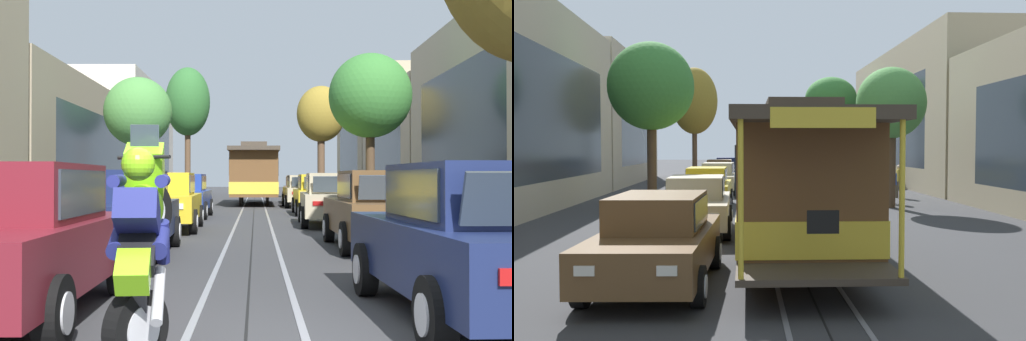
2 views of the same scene
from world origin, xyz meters
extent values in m
plane|color=#38383A|center=(0.00, 24.41, 0.00)|extent=(160.00, 160.00, 0.00)
cube|color=gray|center=(-0.53, 28.51, 0.01)|extent=(0.08, 69.03, 0.01)
cube|color=gray|center=(0.53, 28.51, 0.01)|extent=(0.08, 69.03, 0.01)
cube|color=black|center=(0.00, 28.51, 0.00)|extent=(0.03, 69.03, 0.01)
cube|color=tan|center=(-10.86, 8.17, 4.21)|extent=(5.63, 20.04, 8.43)
cube|color=#2D3842|center=(-8.06, 8.17, 3.79)|extent=(0.04, 14.24, 5.06)
cube|color=#BCAD93|center=(10.07, 5.63, 4.11)|extent=(4.05, 14.96, 8.22)
cube|color=#2D3842|center=(8.06, 5.63, 3.70)|extent=(0.04, 10.68, 4.93)
cube|color=#2D3842|center=(8.06, 20.89, 3.54)|extent=(0.04, 10.68, 4.73)
cube|color=maroon|center=(-2.46, 1.54, 0.65)|extent=(1.83, 4.31, 0.66)
cube|color=maroon|center=(-2.46, 1.69, 1.28)|extent=(1.49, 2.07, 0.60)
cube|color=#2D3842|center=(-2.45, 0.85, 1.26)|extent=(1.33, 0.23, 0.47)
cube|color=#2D3842|center=(-2.46, 2.87, 1.26)|extent=(1.30, 0.21, 0.45)
cube|color=#2D3842|center=(-1.71, 1.70, 1.28)|extent=(0.04, 1.81, 0.47)
cube|color=#2D3842|center=(-3.20, 1.69, 1.28)|extent=(0.04, 1.81, 0.47)
cube|color=white|center=(-1.88, -0.62, 0.75)|extent=(0.28, 0.04, 0.14)
cube|color=#B21414|center=(-1.91, 3.70, 0.75)|extent=(0.28, 0.04, 0.12)
cube|color=white|center=(-3.00, -0.62, 0.75)|extent=(0.28, 0.04, 0.14)
cube|color=#B21414|center=(-3.03, 3.70, 0.75)|extent=(0.28, 0.04, 0.12)
cylinder|color=black|center=(-1.57, 0.21, 0.32)|extent=(0.20, 0.64, 0.64)
cylinder|color=silver|center=(-1.46, 0.21, 0.32)|extent=(0.02, 0.35, 0.35)
cylinder|color=black|center=(-3.33, 0.20, 0.32)|extent=(0.20, 0.64, 0.64)
cylinder|color=silver|center=(-3.44, 0.20, 0.32)|extent=(0.02, 0.35, 0.35)
cylinder|color=black|center=(-1.58, 2.88, 0.32)|extent=(0.20, 0.64, 0.64)
cylinder|color=silver|center=(-1.47, 2.88, 0.32)|extent=(0.02, 0.35, 0.35)
cylinder|color=black|center=(-3.34, 2.87, 0.32)|extent=(0.20, 0.64, 0.64)
cylinder|color=silver|center=(-3.45, 2.87, 0.32)|extent=(0.02, 0.35, 0.35)
cube|color=#19234C|center=(-2.43, 7.11, 0.65)|extent=(1.95, 4.36, 0.66)
cube|color=#19234C|center=(-2.44, 7.26, 1.28)|extent=(1.55, 2.12, 0.60)
cube|color=#2D3842|center=(-2.41, 6.43, 1.26)|extent=(1.34, 0.27, 0.47)
cube|color=#2D3842|center=(-2.48, 8.45, 1.26)|extent=(1.30, 0.24, 0.45)
cube|color=#2D3842|center=(-1.69, 7.29, 1.28)|extent=(0.10, 1.81, 0.47)
cube|color=#2D3842|center=(-3.18, 7.24, 1.28)|extent=(0.10, 1.81, 0.47)
cube|color=white|center=(-1.80, 4.98, 0.75)|extent=(0.28, 0.05, 0.14)
cube|color=#B21414|center=(-1.95, 9.29, 0.75)|extent=(0.28, 0.05, 0.12)
cube|color=white|center=(-2.91, 4.93, 0.75)|extent=(0.28, 0.05, 0.14)
cube|color=#B21414|center=(-3.07, 9.25, 0.75)|extent=(0.28, 0.05, 0.12)
cylinder|color=black|center=(-1.50, 5.81, 0.32)|extent=(0.22, 0.65, 0.64)
cylinder|color=silver|center=(-1.39, 5.82, 0.32)|extent=(0.03, 0.35, 0.35)
cylinder|color=black|center=(-3.26, 5.75, 0.32)|extent=(0.22, 0.65, 0.64)
cylinder|color=silver|center=(-3.37, 5.75, 0.32)|extent=(0.03, 0.35, 0.35)
cylinder|color=black|center=(-1.60, 8.48, 0.32)|extent=(0.22, 0.65, 0.64)
cylinder|color=silver|center=(-1.49, 8.48, 0.32)|extent=(0.03, 0.35, 0.35)
cylinder|color=black|center=(-3.36, 8.41, 0.32)|extent=(0.22, 0.65, 0.64)
cylinder|color=silver|center=(-3.47, 8.41, 0.32)|extent=(0.03, 0.35, 0.35)
cube|color=gold|center=(-2.43, 12.83, 0.65)|extent=(1.91, 4.35, 0.66)
cube|color=gold|center=(-2.43, 12.98, 1.28)|extent=(1.53, 2.10, 0.60)
cube|color=#2D3842|center=(-2.41, 12.15, 1.26)|extent=(1.34, 0.26, 0.47)
cube|color=#2D3842|center=(-2.46, 14.17, 1.26)|extent=(1.30, 0.23, 0.45)
cube|color=#2D3842|center=(-1.68, 13.00, 1.28)|extent=(0.08, 1.81, 0.47)
cube|color=#2D3842|center=(-3.18, 12.96, 1.28)|extent=(0.08, 1.81, 0.47)
cube|color=white|center=(-1.81, 10.69, 0.75)|extent=(0.28, 0.05, 0.14)
cube|color=#B21414|center=(-1.92, 15.01, 0.75)|extent=(0.28, 0.05, 0.12)
cube|color=white|center=(-2.93, 10.66, 0.75)|extent=(0.28, 0.05, 0.14)
cube|color=#B21414|center=(-3.04, 14.98, 0.75)|extent=(0.28, 0.05, 0.12)
cylinder|color=black|center=(-1.51, 11.52, 0.32)|extent=(0.22, 0.65, 0.64)
cylinder|color=silver|center=(-1.40, 11.53, 0.32)|extent=(0.03, 0.35, 0.35)
cylinder|color=black|center=(-3.27, 11.48, 0.32)|extent=(0.22, 0.65, 0.64)
cylinder|color=silver|center=(-3.38, 11.47, 0.32)|extent=(0.03, 0.35, 0.35)
cylinder|color=black|center=(-1.58, 14.19, 0.32)|extent=(0.22, 0.65, 0.64)
cylinder|color=silver|center=(-1.47, 14.19, 0.32)|extent=(0.03, 0.35, 0.35)
cylinder|color=black|center=(-3.34, 14.14, 0.32)|extent=(0.22, 0.65, 0.64)
cylinder|color=silver|center=(-3.45, 14.14, 0.32)|extent=(0.03, 0.35, 0.35)
cube|color=#233D93|center=(-2.57, 18.65, 0.65)|extent=(1.82, 4.31, 0.66)
cube|color=#233D93|center=(-2.56, 18.80, 1.28)|extent=(1.49, 2.07, 0.60)
cube|color=#2D3842|center=(-2.57, 17.96, 1.26)|extent=(1.33, 0.23, 0.47)
cube|color=#2D3842|center=(-2.56, 19.98, 1.26)|extent=(1.30, 0.20, 0.45)
cube|color=#2D3842|center=(-1.82, 18.80, 1.28)|extent=(0.04, 1.81, 0.47)
cube|color=#2D3842|center=(-3.31, 18.80, 1.28)|extent=(0.04, 1.81, 0.47)
cube|color=white|center=(-2.02, 16.49, 0.75)|extent=(0.28, 0.04, 0.14)
cube|color=#B21414|center=(-2.00, 20.81, 0.75)|extent=(0.28, 0.04, 0.12)
cube|color=white|center=(-3.13, 16.49, 0.75)|extent=(0.28, 0.04, 0.14)
cube|color=#B21414|center=(-3.11, 20.81, 0.75)|extent=(0.28, 0.04, 0.12)
cylinder|color=black|center=(-1.69, 17.31, 0.32)|extent=(0.20, 0.64, 0.64)
cylinder|color=silver|center=(-1.58, 17.31, 0.32)|extent=(0.02, 0.35, 0.35)
cylinder|color=black|center=(-3.45, 17.32, 0.32)|extent=(0.20, 0.64, 0.64)
cylinder|color=silver|center=(-3.56, 17.32, 0.32)|extent=(0.02, 0.35, 0.35)
cylinder|color=black|center=(-1.68, 19.98, 0.32)|extent=(0.20, 0.64, 0.64)
cylinder|color=silver|center=(-1.57, 19.98, 0.32)|extent=(0.02, 0.35, 0.35)
cylinder|color=black|center=(-3.44, 19.99, 0.32)|extent=(0.20, 0.64, 0.64)
cylinder|color=silver|center=(-3.55, 19.99, 0.32)|extent=(0.02, 0.35, 0.35)
cube|color=#19234C|center=(2.36, 1.52, 0.65)|extent=(1.99, 4.38, 0.66)
cube|color=#19234C|center=(2.37, 1.37, 1.28)|extent=(1.57, 2.13, 0.60)
cube|color=#2D3842|center=(2.33, 2.21, 1.26)|extent=(1.34, 0.28, 0.47)
cube|color=#2D3842|center=(2.42, 0.19, 1.26)|extent=(1.30, 0.26, 0.45)
cube|color=#2D3842|center=(1.62, 1.34, 1.28)|extent=(0.11, 1.81, 0.47)
cube|color=#2D3842|center=(3.12, 1.41, 1.28)|extent=(0.11, 1.81, 0.47)
cube|color=white|center=(1.71, 3.66, 0.75)|extent=(0.28, 0.05, 0.14)
cube|color=#B21414|center=(1.90, -0.66, 0.75)|extent=(0.28, 0.05, 0.12)
cube|color=white|center=(2.82, 3.71, 0.75)|extent=(0.28, 0.05, 0.14)
cube|color=#B21414|center=(3.02, -0.61, 0.75)|extent=(0.28, 0.05, 0.12)
cylinder|color=black|center=(1.42, 2.81, 0.32)|extent=(0.23, 0.65, 0.64)
cylinder|color=silver|center=(1.31, 2.81, 0.32)|extent=(0.04, 0.35, 0.35)
cylinder|color=black|center=(3.18, 2.89, 0.32)|extent=(0.23, 0.65, 0.64)
cylinder|color=silver|center=(3.29, 2.90, 0.32)|extent=(0.04, 0.35, 0.35)
cylinder|color=black|center=(1.54, 0.15, 0.32)|extent=(0.23, 0.65, 0.64)
cylinder|color=silver|center=(1.43, 0.15, 0.32)|extent=(0.04, 0.35, 0.35)
cylinder|color=black|center=(3.30, 0.23, 0.32)|extent=(0.23, 0.65, 0.64)
cylinder|color=silver|center=(3.41, 0.24, 0.32)|extent=(0.04, 0.35, 0.35)
cube|color=brown|center=(2.61, 8.17, 0.65)|extent=(1.84, 4.32, 0.66)
cube|color=brown|center=(2.61, 8.02, 1.28)|extent=(1.49, 2.08, 0.60)
cube|color=#2D3842|center=(2.61, 8.86, 1.26)|extent=(1.33, 0.23, 0.47)
cube|color=#2D3842|center=(2.62, 6.84, 1.26)|extent=(1.30, 0.21, 0.45)
cube|color=#2D3842|center=(1.86, 8.01, 1.28)|extent=(0.05, 1.81, 0.47)
cube|color=#2D3842|center=(3.36, 8.03, 1.28)|extent=(0.05, 1.81, 0.47)
cube|color=white|center=(2.03, 10.33, 0.75)|extent=(0.28, 0.04, 0.14)
cube|color=#B21414|center=(2.07, 6.01, 0.75)|extent=(0.28, 0.04, 0.12)
cube|color=white|center=(3.15, 10.34, 0.75)|extent=(0.28, 0.04, 0.14)
cube|color=#B21414|center=(3.19, 6.02, 0.75)|extent=(0.28, 0.04, 0.12)
cylinder|color=black|center=(1.72, 9.50, 0.32)|extent=(0.21, 0.64, 0.64)
cylinder|color=silver|center=(1.61, 9.49, 0.32)|extent=(0.02, 0.35, 0.35)
cylinder|color=black|center=(3.48, 9.51, 0.32)|extent=(0.21, 0.64, 0.64)
cylinder|color=silver|center=(3.59, 9.51, 0.32)|extent=(0.02, 0.35, 0.35)
cylinder|color=black|center=(1.74, 6.83, 0.32)|extent=(0.21, 0.64, 0.64)
cylinder|color=silver|center=(1.63, 6.83, 0.32)|extent=(0.02, 0.35, 0.35)
cylinder|color=black|center=(3.50, 6.84, 0.32)|extent=(0.21, 0.64, 0.64)
cylinder|color=silver|center=(3.61, 6.85, 0.32)|extent=(0.02, 0.35, 0.35)
cube|color=#C1B28E|center=(2.40, 14.68, 0.65)|extent=(1.95, 4.36, 0.66)
cube|color=#C1B28E|center=(2.39, 14.53, 1.28)|extent=(1.55, 2.11, 0.60)
cube|color=#2D3842|center=(2.42, 15.37, 1.26)|extent=(1.34, 0.27, 0.47)
cube|color=#2D3842|center=(2.35, 13.35, 1.26)|extent=(1.30, 0.24, 0.45)
cube|color=#2D3842|center=(1.65, 14.55, 1.28)|extent=(0.09, 1.81, 0.47)
cube|color=#2D3842|center=(3.14, 14.50, 1.28)|extent=(0.09, 1.81, 0.47)
cube|color=white|center=(1.91, 16.86, 0.75)|extent=(0.28, 0.05, 0.14)
cube|color=#B21414|center=(1.77, 12.54, 0.75)|extent=(0.28, 0.05, 0.12)
cube|color=white|center=(3.03, 16.82, 0.75)|extent=(0.28, 0.05, 0.14)
cube|color=#B21414|center=(2.88, 12.50, 0.75)|extent=(0.28, 0.05, 0.12)
cylinder|color=black|center=(1.56, 16.04, 0.32)|extent=(0.22, 0.65, 0.64)
cylinder|color=silver|center=(1.45, 16.04, 0.32)|extent=(0.03, 0.35, 0.35)
cylinder|color=black|center=(3.32, 15.98, 0.32)|extent=(0.22, 0.65, 0.64)
cylinder|color=silver|center=(3.43, 15.98, 0.32)|extent=(0.03, 0.35, 0.35)
cylinder|color=black|center=(1.47, 13.38, 0.32)|extent=(0.22, 0.65, 0.64)
cylinder|color=silver|center=(1.36, 13.38, 0.32)|extent=(0.03, 0.35, 0.35)
cylinder|color=black|center=(3.23, 13.32, 0.32)|extent=(0.22, 0.65, 0.64)
cylinder|color=silver|center=(3.34, 13.31, 0.32)|extent=(0.03, 0.35, 0.35)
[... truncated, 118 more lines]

